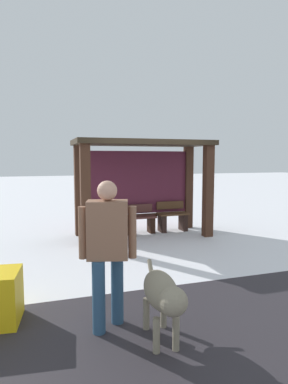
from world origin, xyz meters
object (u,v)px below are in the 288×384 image
(bench_left_inside, at_px, (105,222))
(bench_right_inside, at_px, (172,219))
(bench_center_inside, at_px, (140,221))
(dog, at_px, (162,294))
(person_walking, at_px, (108,243))
(bus_shelter, at_px, (141,169))

(bench_left_inside, relative_size, bench_right_inside, 1.00)
(bench_center_inside, bearing_deg, dog, -104.84)
(person_walking, relative_size, dog, 1.47)
(person_walking, xyz_separation_m, dog, (0.45, -0.48, -0.44))
(person_walking, bearing_deg, bus_shelter, 67.82)
(bus_shelter, distance_m, person_walking, 4.65)
(bench_center_inside, height_order, person_walking, person_walking)
(bus_shelter, xyz_separation_m, bench_center_inside, (0.00, 0.11, -1.33))
(bench_left_inside, bearing_deg, bench_right_inside, 0.04)
(bench_center_inside, bearing_deg, person_walking, -111.65)
(bench_center_inside, relative_size, bench_right_inside, 1.00)
(bus_shelter, xyz_separation_m, person_walking, (-1.74, -4.26, -0.67))
(person_walking, distance_m, dog, 0.79)
(bus_shelter, xyz_separation_m, bench_left_inside, (-0.89, 0.11, -1.30))
(bench_left_inside, xyz_separation_m, bench_center_inside, (0.89, 0.00, -0.03))
(bench_right_inside, height_order, dog, bench_right_inside)
(person_walking, bearing_deg, bench_left_inside, 79.07)
(bus_shelter, distance_m, bench_left_inside, 1.58)
(bus_shelter, distance_m, dog, 5.03)
(bus_shelter, bearing_deg, dog, -105.18)
(bench_center_inside, xyz_separation_m, person_walking, (-1.74, -4.38, 0.65))
(bus_shelter, height_order, dog, bus_shelter)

